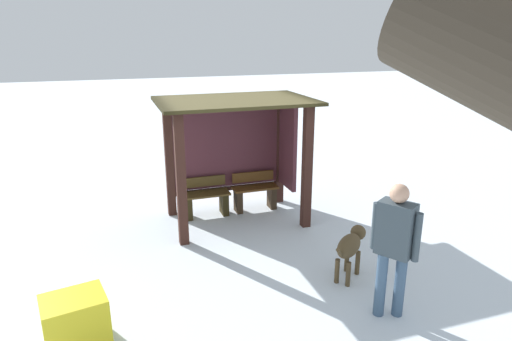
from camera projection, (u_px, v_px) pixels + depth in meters
name	position (u px, v px, depth m)	size (l,w,h in m)	color
ground_plane	(237.00, 220.00, 8.79)	(60.00, 60.00, 0.00)	white
bus_shelter	(238.00, 136.00, 8.58)	(2.82, 1.89, 2.38)	#392019
bench_left_inside	(206.00, 200.00, 8.91)	(0.93, 0.41, 0.77)	#4F3C1B
bench_center_inside	(255.00, 193.00, 9.22)	(0.93, 0.34, 0.78)	#583717
person_walking	(395.00, 240.00, 5.52)	(0.45, 0.58, 1.80)	#3A474F
dog	(350.00, 246.00, 6.60)	(0.80, 0.68, 0.71)	#4F3E25
grit_bin	(76.00, 322.00, 5.17)	(0.70, 0.56, 0.64)	yellow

